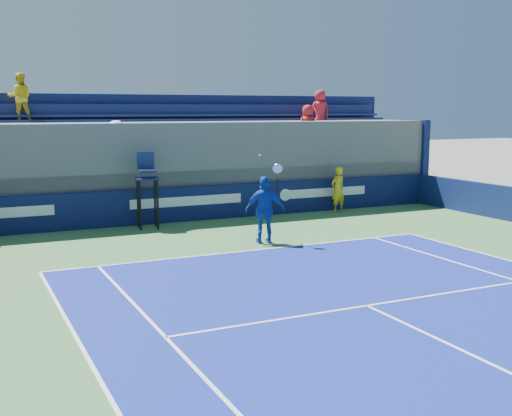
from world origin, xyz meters
name	(u,v)px	position (x,y,z in m)	size (l,w,h in m)	color
ball_person	(338,190)	(5.77, 16.52, 0.87)	(0.62, 0.41, 1.71)	gold
back_hoarding	(186,204)	(0.00, 17.10, 0.60)	(20.40, 0.21, 1.20)	#0B1240
umpire_chair	(147,182)	(-1.57, 16.39, 1.53)	(0.80, 0.80, 2.48)	black
tennis_player	(265,210)	(0.82, 12.64, 0.98)	(1.22, 0.79, 2.57)	#133CA1
stadium_seating	(168,164)	(0.00, 19.15, 1.85)	(21.00, 4.05, 5.08)	#545459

